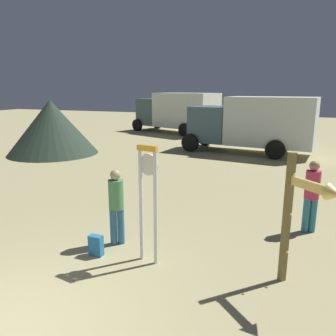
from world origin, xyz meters
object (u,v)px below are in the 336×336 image
person_distant (312,193)px  box_truck_far (178,111)px  backpack (96,246)px  box_truck_near (254,123)px  person_near_clock (116,203)px  arrow_sign (304,207)px  dome_tent (52,127)px  standing_clock (148,193)px

person_distant → box_truck_far: size_ratio=0.23×
backpack → box_truck_near: 12.20m
person_near_clock → box_truck_near: bearing=84.0°
arrow_sign → dome_tent: bearing=145.4°
person_near_clock → dome_tent: 11.11m
standing_clock → box_truck_far: size_ratio=0.31×
person_near_clock → box_truck_far: size_ratio=0.23×
box_truck_near → standing_clock: bearing=-91.4°
arrow_sign → person_near_clock: 3.58m
arrow_sign → dome_tent: size_ratio=0.50×
backpack → dome_tent: 11.48m
standing_clock → arrow_sign: (2.60, 0.01, 0.08)m
person_distant → box_truck_far: bearing=119.6°
backpack → person_distant: size_ratio=0.25×
box_truck_near → box_truck_far: bearing=135.6°
arrow_sign → dome_tent: 14.10m
standing_clock → arrow_sign: bearing=0.2°
backpack → person_near_clock: bearing=77.3°
person_near_clock → box_truck_far: bearing=106.1°
standing_clock → dome_tent: size_ratio=0.50×
person_near_clock → dome_tent: size_ratio=0.36×
backpack → dome_tent: bearing=134.2°
dome_tent → box_truck_far: bearing=73.4°
arrow_sign → box_truck_far: size_ratio=0.31×
person_distant → box_truck_far: box_truck_far is taller
person_distant → dome_tent: (-11.82, 5.48, 0.41)m
box_truck_far → standing_clock: bearing=-71.6°
dome_tent → standing_clock: bearing=-41.7°
box_truck_far → dome_tent: (-2.99, -10.05, -0.27)m
person_near_clock → box_truck_near: size_ratio=0.24×
box_truck_near → backpack: bearing=-96.4°
dome_tent → arrow_sign: bearing=-34.6°
standing_clock → arrow_sign: size_ratio=1.00×
standing_clock → box_truck_near: size_ratio=0.34×
backpack → person_distant: 4.77m
person_near_clock → backpack: (-0.13, -0.59, -0.69)m
standing_clock → person_near_clock: (-0.91, 0.41, -0.45)m
box_truck_near → dome_tent: box_truck_near is taller
box_truck_far → box_truck_near: bearing=-44.4°
person_distant → dome_tent: dome_tent is taller
arrow_sign → person_distant: arrow_sign is taller
standing_clock → dome_tent: (-9.00, 8.01, -0.01)m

